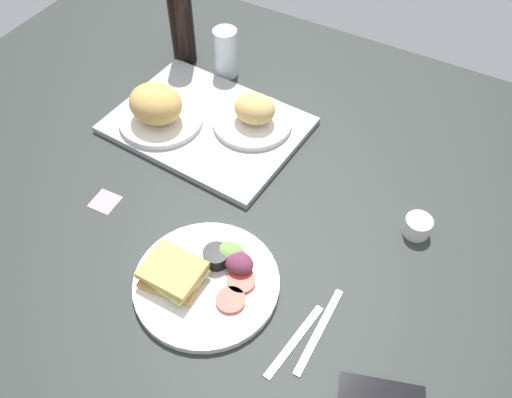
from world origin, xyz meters
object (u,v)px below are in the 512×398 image
(fork, at_px, (295,341))
(serving_tray, at_px, (207,125))
(soda_bottle, at_px, (181,22))
(bread_plate_far, at_px, (254,115))
(espresso_cup, at_px, (418,226))
(sticky_note, at_px, (105,201))
(plate_with_salad, at_px, (204,278))
(bread_plate_near, at_px, (157,108))
(knife, at_px, (319,330))
(drinking_glass, at_px, (226,53))

(fork, bearing_deg, serving_tray, 55.84)
(soda_bottle, bearing_deg, bread_plate_far, -26.82)
(espresso_cup, bearing_deg, bread_plate_far, 166.51)
(sticky_note, bearing_deg, plate_with_salad, -11.90)
(bread_plate_near, height_order, knife, bread_plate_near)
(serving_tray, height_order, plate_with_salad, plate_with_salad)
(plate_with_salad, distance_m, espresso_cup, 0.45)
(fork, bearing_deg, espresso_cup, -9.94)
(bread_plate_near, xyz_separation_m, knife, (0.57, -0.30, -0.06))
(bread_plate_near, relative_size, soda_bottle, 0.88)
(espresso_cup, height_order, knife, espresso_cup)
(plate_with_salad, relative_size, drinking_glass, 2.14)
(drinking_glass, distance_m, sticky_note, 0.52)
(bread_plate_far, distance_m, fork, 0.56)
(bread_plate_near, distance_m, sticky_note, 0.26)
(bread_plate_far, relative_size, plate_with_salad, 0.68)
(serving_tray, distance_m, plate_with_salad, 0.44)
(knife, relative_size, sticky_note, 3.39)
(bread_plate_near, xyz_separation_m, soda_bottle, (-0.10, 0.26, 0.06))
(soda_bottle, distance_m, espresso_cup, 0.81)
(serving_tray, distance_m, drinking_glass, 0.23)
(espresso_cup, xyz_separation_m, sticky_note, (-0.62, -0.25, -0.02))
(plate_with_salad, relative_size, sticky_note, 5.03)
(drinking_glass, distance_m, soda_bottle, 0.14)
(bread_plate_far, relative_size, knife, 1.01)
(soda_bottle, xyz_separation_m, espresso_cup, (0.76, -0.26, -0.10))
(plate_with_salad, height_order, knife, plate_with_salad)
(drinking_glass, distance_m, espresso_cup, 0.68)
(bread_plate_far, xyz_separation_m, knife, (0.37, -0.41, -0.04))
(bread_plate_near, bearing_deg, knife, -27.84)
(fork, bearing_deg, drinking_glass, 48.09)
(serving_tray, relative_size, fork, 2.65)
(drinking_glass, xyz_separation_m, soda_bottle, (-0.13, -0.00, 0.05))
(espresso_cup, height_order, sticky_note, espresso_cup)
(drinking_glass, height_order, sticky_note, drinking_glass)
(serving_tray, relative_size, espresso_cup, 8.04)
(bread_plate_near, xyz_separation_m, drinking_glass, (0.03, 0.26, 0.01))
(bread_plate_far, relative_size, espresso_cup, 3.43)
(bread_plate_near, relative_size, fork, 1.20)
(serving_tray, xyz_separation_m, knife, (0.47, -0.36, -0.01))
(fork, bearing_deg, plate_with_salad, 91.21)
(serving_tray, height_order, fork, serving_tray)
(espresso_cup, distance_m, fork, 0.36)
(espresso_cup, bearing_deg, sticky_note, -157.62)
(bread_plate_near, distance_m, drinking_glass, 0.27)
(bread_plate_near, xyz_separation_m, espresso_cup, (0.65, -0.00, -0.04))
(fork, height_order, knife, same)
(bread_plate_far, xyz_separation_m, drinking_glass, (-0.17, 0.16, 0.02))
(bread_plate_near, height_order, drinking_glass, drinking_glass)
(fork, distance_m, sticky_note, 0.52)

